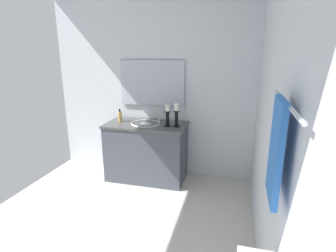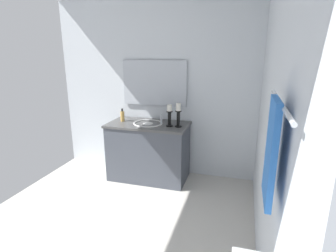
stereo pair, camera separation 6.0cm
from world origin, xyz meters
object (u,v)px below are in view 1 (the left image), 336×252
candle_holder_tall (176,114)px  vanity_cabinet (147,151)px  mirror (152,83)px  towel_near_vanity (276,151)px  towel_bar (286,103)px  sink_basin (146,126)px  candle_holder_short (168,115)px  soap_bottle (120,116)px

candle_holder_tall → vanity_cabinet: bearing=-94.9°
mirror → towel_near_vanity: 2.67m
vanity_cabinet → towel_bar: (2.00, 1.40, 1.12)m
sink_basin → candle_holder_short: candle_holder_short is taller
towel_near_vanity → towel_bar: bearing=90.0°
towel_bar → candle_holder_tall: bearing=-153.9°
candle_holder_short → towel_near_vanity: towel_near_vanity is taller
sink_basin → candle_holder_tall: size_ratio=1.30×
candle_holder_short → towel_bar: (1.96, 1.08, 0.57)m
candle_holder_tall → towel_near_vanity: bearing=25.7°
sink_basin → vanity_cabinet: bearing=-90.0°
vanity_cabinet → towel_near_vanity: 2.59m
vanity_cabinet → mirror: mirror is taller
sink_basin → candle_holder_short: size_ratio=1.41×
soap_bottle → towel_bar: size_ratio=0.23×
mirror → towel_near_vanity: bearing=31.1°
soap_bottle → towel_bar: (2.02, 1.78, 0.65)m
vanity_cabinet → candle_holder_tall: 0.71m
vanity_cabinet → soap_bottle: (-0.02, -0.39, 0.47)m
candle_holder_short → towel_near_vanity: bearing=28.5°
towel_bar → soap_bottle: bearing=-138.6°
candle_holder_tall → candle_holder_short: (0.01, -0.12, -0.01)m
vanity_cabinet → candle_holder_tall: (0.04, 0.43, 0.56)m
vanity_cabinet → towel_bar: 2.69m
sink_basin → candle_holder_tall: (0.04, 0.43, 0.20)m
towel_bar → mirror: bearing=-148.5°
sink_basin → mirror: bearing=-179.8°
sink_basin → towel_near_vanity: towel_near_vanity is taller
vanity_cabinet → soap_bottle: 0.61m
mirror → candle_holder_tall: 0.64m
candle_holder_short → soap_bottle: candle_holder_short is taller
sink_basin → candle_holder_tall: candle_holder_tall is taller
soap_bottle → mirror: bearing=123.5°
sink_basin → towel_bar: towel_bar is taller
sink_basin → towel_near_vanity: (2.00, 1.38, 0.52)m
candle_holder_short → towel_bar: towel_bar is taller
candle_holder_short → mirror: bearing=-135.9°
mirror → candle_holder_short: mirror is taller
towel_near_vanity → mirror: bearing=-148.9°
sink_basin → towel_near_vanity: 2.49m
towel_bar → towel_near_vanity: bearing=-90.0°
mirror → sink_basin: bearing=0.2°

